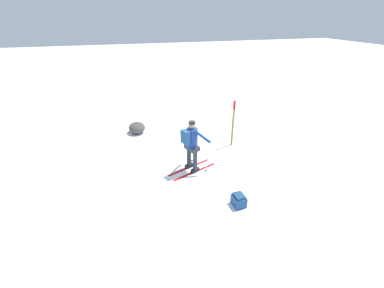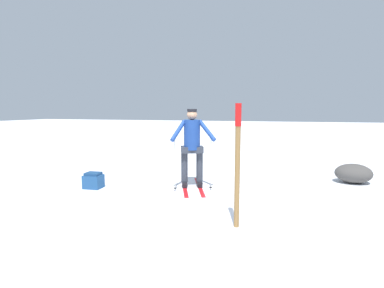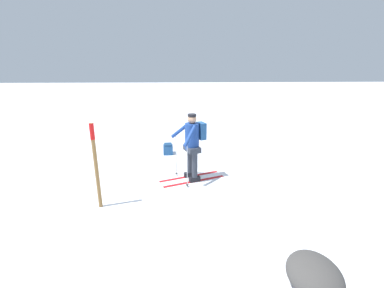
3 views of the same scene
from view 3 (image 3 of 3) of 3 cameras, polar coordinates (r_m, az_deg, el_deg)
ground_plane at (r=6.88m, az=-5.63°, el=-8.39°), size 80.00×80.00×0.00m
skier at (r=6.65m, az=0.13°, el=0.39°), size 1.12×1.77×1.78m
dropped_backpack at (r=8.92m, az=-5.35°, el=-1.11°), size 0.41×0.34×0.36m
trail_marker at (r=5.66m, az=-20.67°, el=-3.42°), size 0.09×0.09×1.86m
rock_boulder at (r=4.24m, az=25.51°, el=-24.80°), size 0.84×0.72×0.46m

